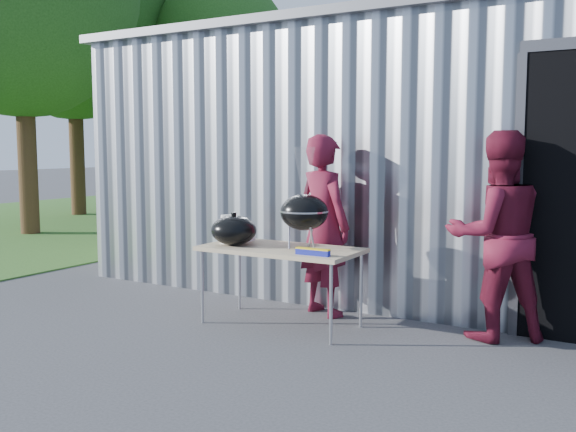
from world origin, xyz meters
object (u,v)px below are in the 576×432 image
Objects in this scene: folding_table at (281,251)px; person_cook at (324,225)px; person_bystander at (496,236)px; kettle_grill at (304,204)px.

folding_table is 0.63m from person_cook.
person_bystander reaches higher than folding_table.
folding_table is at bearing -170.92° from kettle_grill.
folding_table is 1.95m from person_bystander.
folding_table is 0.51m from kettle_grill.
person_bystander reaches higher than person_cook.
kettle_grill is (0.23, 0.04, 0.46)m from folding_table.
kettle_grill is 0.52× the size of person_cook.
folding_table is 0.82× the size of person_bystander.
kettle_grill is 1.73m from person_bystander.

